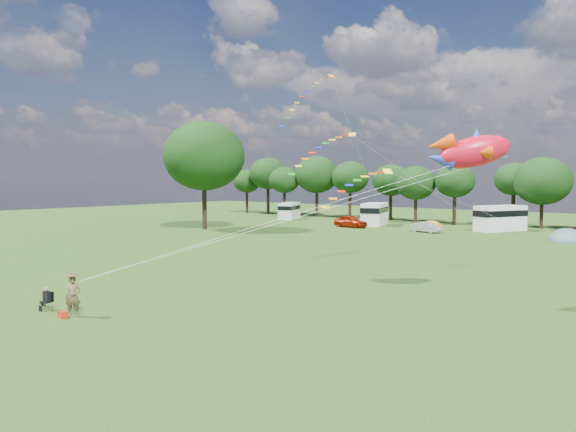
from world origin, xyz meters
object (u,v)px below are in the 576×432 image
Objects in this scene: tent_orange at (431,230)px; kite_flyer at (73,296)px; car_b at (426,227)px; fish_kite at (468,152)px; campervan_b at (375,213)px; campervan_c at (500,217)px; big_tree at (204,156)px; camp_chair at (47,296)px; tent_greyblue at (567,242)px; car_a at (351,221)px; campervan_a at (289,210)px.

kite_flyer is (6.28, -50.30, 0.92)m from tent_orange.
car_b is 0.86× the size of fish_kite.
campervan_b reaches higher than tent_orange.
campervan_c reaches higher than campervan_b.
camp_chair is (26.13, -33.43, -8.35)m from big_tree.
tent_orange is 16.35m from tent_greyblue.
car_a reaches higher than tent_greyblue.
campervan_c is 42.94m from fish_kite.
campervan_a reaches higher than tent_greyblue.
tent_greyblue is 34.27m from fish_kite.
campervan_b is (12.96, 18.72, -7.43)m from big_tree.
car_b is at bearing 78.34° from camp_chair.
kite_flyer is at bearing -157.30° from car_a.
campervan_a is at bearing 172.75° from tent_orange.
tent_orange is 0.81× the size of fish_kite.
car_a reaches higher than car_b.
kite_flyer reaches higher than tent_orange.
camp_chair is (-2.73, -54.48, -0.97)m from campervan_c.
campervan_c is at bearing -100.59° from campervan_b.
camp_chair is (3.31, -47.14, 0.06)m from car_b.
fish_kite reaches higher than camp_chair.
fish_kite reaches higher than campervan_c.
campervan_b is (-9.85, 5.01, 0.98)m from car_b.
campervan_c is at bearing 140.83° from tent_greyblue.
tent_orange is (25.11, -3.20, -1.33)m from campervan_a.
big_tree is 7.04× the size of kite_flyer.
car_a is 10.41m from car_b.
campervan_c reaches higher than camp_chair.
car_b is 0.62× the size of campervan_a.
car_b reaches higher than camp_chair.
big_tree is at bearing 142.06° from car_a.
big_tree is at bearing -142.28° from tent_orange.
campervan_a reaches higher than tent_orange.
kite_flyer is 1.68× the size of camp_chair.
campervan_c is at bearing 30.46° from tent_orange.
campervan_c is 2.09× the size of tent_orange.
big_tree is 2.37× the size of campervan_a.
big_tree is 11.86× the size of camp_chair.
car_a is 25.59m from tent_greyblue.
tent_greyblue is at bearing -122.23° from campervan_a.
tent_greyblue is 2.11× the size of kite_flyer.
campervan_b reaches higher than car_a.
tent_greyblue is (25.02, -5.11, -1.57)m from campervan_b.
kite_flyer is (15.86, -47.06, 0.17)m from car_a.
campervan_c reaches higher than tent_orange.
car_a is 49.66m from kite_flyer.
car_b is at bearing 179.63° from tent_greyblue.
tent_orange is at bearing 48.53° from kite_flyer.
car_b reaches higher than tent_orange.
tent_orange is 0.81× the size of tent_greyblue.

